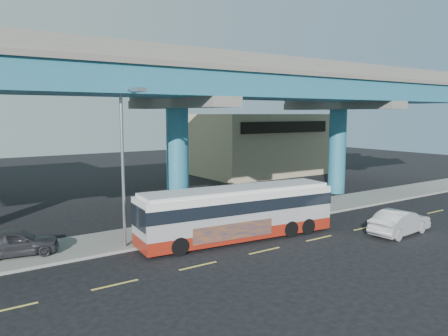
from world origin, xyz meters
TOP-DOWN VIEW (x-y plane):
  - ground at (0.00, 0.00)m, footprint 120.00×120.00m
  - sidewalk at (0.00, 5.50)m, footprint 70.00×4.00m
  - lane_markings at (-0.00, -0.30)m, footprint 58.00×0.12m
  - viaduct at (-0.00, 9.11)m, footprint 52.00×12.40m
  - building_beige at (18.00, 22.98)m, footprint 14.00×10.23m
  - transit_bus at (0.10, 2.18)m, footprint 11.67×3.62m
  - sedan at (8.52, -2.37)m, footprint 2.28×4.71m
  - parked_car at (-10.81, 5.57)m, footprint 3.00×4.51m
  - street_lamp at (-5.86, 3.42)m, footprint 0.50×2.66m
  - stop_sign at (5.63, 4.18)m, footprint 0.65×0.39m

SIDE VIEW (x-z plane):
  - ground at x=0.00m, z-range 0.00..0.00m
  - lane_markings at x=0.00m, z-range 0.00..0.01m
  - sidewalk at x=0.00m, z-range 0.00..0.15m
  - sedan at x=8.52m, z-range 0.00..1.47m
  - parked_car at x=-10.81m, z-range 0.15..1.49m
  - transit_bus at x=0.10m, z-range 0.14..3.09m
  - stop_sign at x=5.63m, z-range 0.68..3.12m
  - building_beige at x=18.00m, z-range 0.01..7.01m
  - street_lamp at x=-5.86m, z-range 1.35..9.59m
  - viaduct at x=0.00m, z-range 3.29..14.99m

